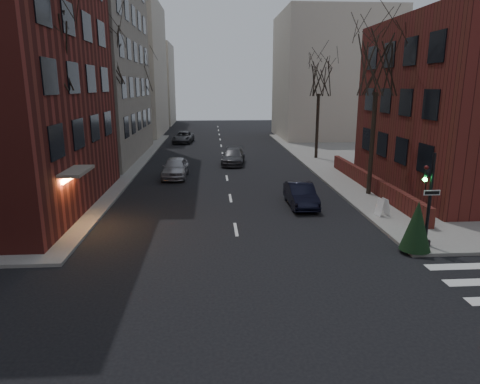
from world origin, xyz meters
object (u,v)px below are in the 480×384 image
Objects in this scene: tree_right_a at (378,65)px; sandwich_board at (383,207)px; tree_left_c at (138,74)px; streetlamp_near at (107,125)px; evergreen_shrub at (417,226)px; car_lane_gray at (233,157)px; streetlamp_far at (148,109)px; tree_right_b at (319,77)px; tree_left_a at (47,50)px; car_lane_far at (183,137)px; parked_sedan at (301,195)px; car_lane_silver at (175,168)px; traffic_signal at (428,206)px; tree_left_b at (107,57)px.

tree_right_a is 10.33× the size of sandwich_board.
streetlamp_near is (0.60, -18.00, -3.79)m from tree_left_c.
evergreen_shrub is at bearing -41.05° from streetlamp_near.
tree_left_c reaches higher than car_lane_gray.
streetlamp_far is at bearing 73.30° from tree_left_c.
evergreen_shrub is (-1.50, -23.50, -6.38)m from tree_right_b.
streetlamp_far is (0.60, 28.00, -4.23)m from tree_left_a.
car_lane_far is 2.30× the size of evergreen_shrub.
sandwich_board is (12.41, -31.74, -0.05)m from car_lane_far.
sandwich_board is at bearing -34.48° from parked_sedan.
evergreen_shrub is at bearing -65.90° from car_lane_gray.
tree_right_b is 16.26m from car_lane_silver.
car_lane_far is (-13.38, 13.06, -6.91)m from tree_right_b.
car_lane_far is at bearing 93.96° from car_lane_silver.
streetlamp_far reaches higher than traffic_signal.
streetlamp_near is 20.78m from evergreen_shrub.
parked_sedan is at bearing 134.97° from sandwich_board.
tree_left_a is 18.41m from sandwich_board.
tree_right_a is 16.10m from car_lane_gray.
car_lane_far is (-0.68, 20.58, -0.09)m from car_lane_silver.
tree_left_c is at bearing 91.91° from streetlamp_near.
car_lane_gray is at bearing 102.30° from sandwich_board.
sandwich_board is (3.83, -2.62, -0.05)m from parked_sedan.
tree_left_a is at bearing -112.97° from car_lane_silver.
tree_left_c is at bearing 155.56° from tree_right_b.
streetlamp_near is at bearing -81.47° from tree_left_b.
tree_left_c is at bearing 118.36° from traffic_signal.
car_lane_silver is (4.30, 2.48, -3.47)m from streetlamp_near.
streetlamp_far is (0.00, 20.00, 0.00)m from streetlamp_near.
sandwich_board is (-0.97, -18.68, -6.97)m from tree_right_b.
tree_left_a is 4.88× the size of evergreen_shrub.
tree_left_b is 2.40× the size of car_lane_silver.
tree_right_b reaches higher than evergreen_shrub.
tree_left_a is at bearing -90.00° from tree_left_b.
streetlamp_far is at bearing 125.31° from tree_right_a.
tree_left_c is 28.23m from parked_sedan.
streetlamp_far is at bearing 149.53° from tree_right_b.
tree_right_b is 1.90× the size of car_lane_far.
tree_right_b is at bearing 87.85° from traffic_signal.
tree_right_b is at bearing 90.00° from tree_right_a.
streetlamp_far is at bearing -134.55° from car_lane_far.
car_lane_silver is (4.90, -1.52, -8.15)m from tree_left_b.
tree_left_b reaches higher than sandwich_board.
tree_left_b reaches higher than evergreen_shrub.
tree_left_c is (0.00, 14.00, -0.88)m from tree_left_b.
parked_sedan is at bearing 8.60° from tree_left_a.
tree_left_a is at bearing -134.36° from tree_right_b.
parked_sedan is (-4.80, -16.06, -6.91)m from tree_right_b.
streetlamp_near is 1.54× the size of parked_sedan.
tree_left_b is 2.65× the size of parked_sedan.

